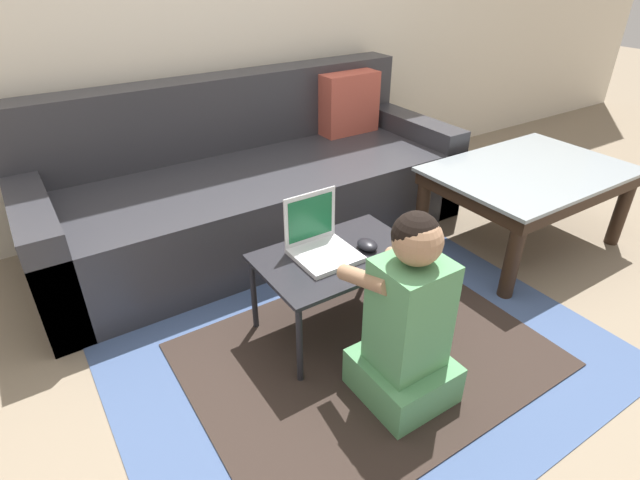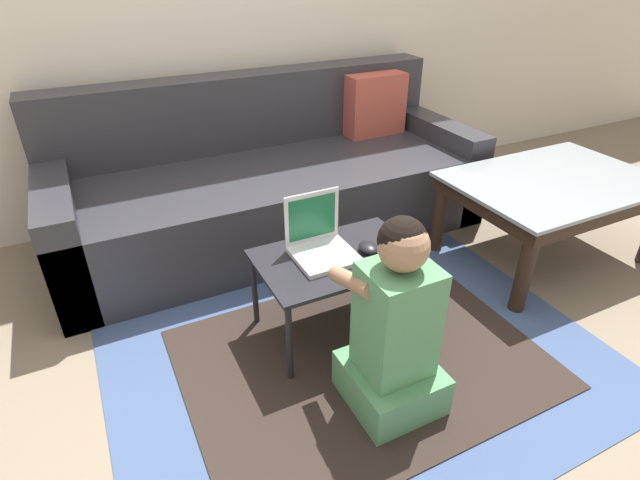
% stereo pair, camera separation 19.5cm
% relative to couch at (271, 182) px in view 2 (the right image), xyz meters
% --- Properties ---
extents(ground_plane, '(16.00, 16.00, 0.00)m').
position_rel_couch_xyz_m(ground_plane, '(-0.20, -1.07, -0.28)').
color(ground_plane, '#7F705B').
extents(area_rug, '(1.89, 1.42, 0.01)m').
position_rel_couch_xyz_m(area_rug, '(-0.09, -1.17, -0.28)').
color(area_rug, '#3D517A').
rests_on(area_rug, ground_plane).
extents(couch, '(2.26, 0.90, 0.82)m').
position_rel_couch_xyz_m(couch, '(0.00, 0.00, 0.00)').
color(couch, '#2D2D33').
rests_on(couch, ground_plane).
extents(coffee_table, '(1.00, 0.69, 0.44)m').
position_rel_couch_xyz_m(coffee_table, '(1.14, -0.91, 0.09)').
color(coffee_table, gray).
rests_on(coffee_table, ground_plane).
extents(laptop_desk, '(0.63, 0.41, 0.37)m').
position_rel_couch_xyz_m(laptop_desk, '(-0.09, -0.95, 0.05)').
color(laptop_desk, black).
rests_on(laptop_desk, ground_plane).
extents(laptop, '(0.23, 0.23, 0.24)m').
position_rel_couch_xyz_m(laptop, '(-0.15, -0.92, 0.12)').
color(laptop, silver).
rests_on(laptop, laptop_desk).
extents(computer_mouse, '(0.07, 0.10, 0.04)m').
position_rel_couch_xyz_m(computer_mouse, '(0.03, -0.98, 0.10)').
color(computer_mouse, black).
rests_on(computer_mouse, laptop_desk).
extents(person_seated, '(0.30, 0.40, 0.74)m').
position_rel_couch_xyz_m(person_seated, '(-0.11, -1.38, 0.04)').
color(person_seated, '#518E5B').
rests_on(person_seated, ground_plane).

